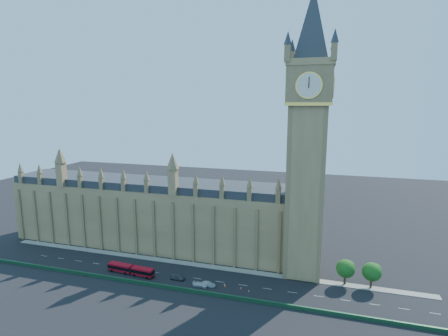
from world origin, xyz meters
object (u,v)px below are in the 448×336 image
(red_bus, at_px, (131,270))
(car_grey, at_px, (178,277))
(car_silver, at_px, (208,284))
(car_white, at_px, (200,285))

(red_bus, distance_m, car_grey, 17.47)
(car_grey, bearing_deg, car_silver, -96.11)
(car_silver, bearing_deg, red_bus, 92.18)
(car_grey, bearing_deg, car_white, -103.61)
(red_bus, xyz_separation_m, car_grey, (17.44, 0.82, -0.76))
(red_bus, xyz_separation_m, car_silver, (28.76, -0.52, -0.82))
(red_bus, distance_m, car_silver, 28.78)
(red_bus, height_order, car_white, red_bus)
(red_bus, relative_size, car_silver, 3.87)
(car_grey, bearing_deg, red_bus, 93.33)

